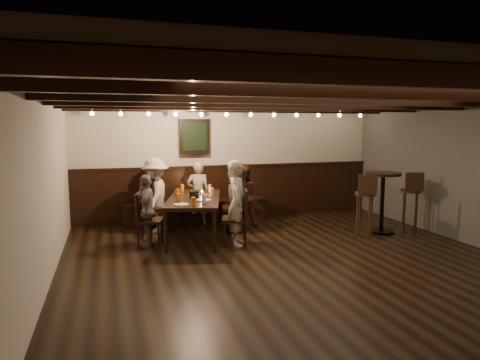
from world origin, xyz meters
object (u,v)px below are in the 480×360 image
object	(u,v)px
chair_left_near	(158,217)
person_right_near	(236,199)
chair_right_near	(235,216)
person_right_far	(238,203)
chair_right_far	(236,228)
high_top_table	(383,193)
dining_table	(194,201)
person_left_near	(155,195)
person_left_far	(147,210)
person_bench_right	(243,196)
chair_left_far	(149,229)
bar_stool_left	(365,214)
person_bench_left	(152,195)
person_bench_centre	(198,193)
bar_stool_right	(410,210)

from	to	relation	value
chair_left_near	person_right_near	size ratio (longest dim) A/B	0.78
chair_right_near	person_right_far	bearing A→B (deg)	-178.08
chair_right_far	high_top_table	world-z (taller)	high_top_table
dining_table	person_left_near	bearing A→B (deg)	149.04
dining_table	person_left_far	bearing A→B (deg)	-149.04
person_bench_right	person_right_near	xyz separation A→B (m)	(-0.26, -0.39, 0.01)
chair_left_far	bar_stool_left	size ratio (longest dim) A/B	0.77
person_left_near	person_bench_right	bearing A→B (deg)	105.26
person_bench_left	dining_table	bearing A→B (deg)	135.00
chair_right_near	person_left_near	world-z (taller)	person_left_near
person_bench_centre	person_right_far	world-z (taller)	person_right_far
dining_table	person_bench_centre	xyz separation A→B (m)	(0.28, 1.01, -0.03)
chair_left_near	person_bench_right	distance (m)	1.71
dining_table	chair_right_far	bearing A→B (deg)	-32.02
person_left_near	person_right_far	world-z (taller)	person_right_far
chair_right_near	person_bench_left	xyz separation A→B (m)	(-1.44, 0.86, 0.34)
chair_left_near	person_bench_left	xyz separation A→B (m)	(-0.05, 0.48, 0.34)
dining_table	bar_stool_right	size ratio (longest dim) A/B	1.84
person_bench_right	person_left_far	world-z (taller)	person_bench_right
chair_right_near	person_bench_centre	world-z (taller)	person_bench_centre
person_left_near	person_right_far	size ratio (longest dim) A/B	0.98
dining_table	bar_stool_left	xyz separation A→B (m)	(2.89, -0.85, -0.24)
person_bench_left	chair_right_far	bearing A→B (deg)	140.19
dining_table	person_left_near	world-z (taller)	person_left_near
chair_right_near	person_bench_left	world-z (taller)	person_bench_left
chair_left_near	high_top_table	world-z (taller)	high_top_table
chair_left_far	person_bench_left	distance (m)	1.41
high_top_table	person_right_far	bearing A→B (deg)	179.85
person_bench_centre	bar_stool_left	size ratio (longest dim) A/B	1.11
person_left_near	person_left_far	xyz separation A→B (m)	(-0.24, -0.87, -0.10)
person_bench_centre	person_left_near	xyz separation A→B (m)	(-0.88, -0.38, 0.06)
person_bench_centre	person_right_far	distance (m)	1.68
chair_left_near	chair_left_far	world-z (taller)	chair_left_near
dining_table	high_top_table	world-z (taller)	high_top_table
person_bench_right	chair_left_near	bearing A→B (deg)	15.52
person_bench_left	person_bench_centre	distance (m)	0.91
person_right_near	bar_stool_right	xyz separation A→B (m)	(3.05, -1.03, -0.19)
person_left_near	bar_stool_left	bearing A→B (deg)	82.39
person_bench_right	bar_stool_left	xyz separation A→B (m)	(1.78, -1.48, -0.18)
chair_right_far	person_right_far	distance (m)	0.43
person_bench_centre	chair_left_near	bearing A→B (deg)	39.80
person_bench_left	bar_stool_right	xyz separation A→B (m)	(4.52, -1.90, -0.20)
person_bench_centre	bar_stool_left	distance (m)	3.21
chair_right_far	person_bench_right	bearing A→B (deg)	-7.62
person_bench_left	person_right_far	size ratio (longest dim) A/B	0.89
dining_table	chair_left_near	size ratio (longest dim) A/B	2.21
person_left_far	bar_stool_right	distance (m)	4.77
chair_left_far	bar_stool_left	distance (m)	3.75
person_bench_left	person_bench_centre	bearing A→B (deg)	-170.54
chair_right_near	chair_left_near	bearing A→B (deg)	90.00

